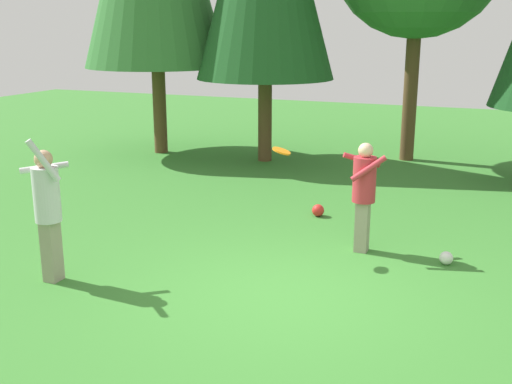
{
  "coord_description": "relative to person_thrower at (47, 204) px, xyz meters",
  "views": [
    {
      "loc": [
        2.39,
        -6.83,
        3.28
      ],
      "look_at": [
        -0.74,
        0.86,
        1.05
      ],
      "focal_mm": 43.74,
      "sensor_mm": 36.0,
      "label": 1
    }
  ],
  "objects": [
    {
      "name": "person_catcher",
      "position": [
        3.53,
        2.64,
        -0.08
      ],
      "size": [
        0.7,
        0.67,
        1.65
      ],
      "rotation": [
        0.0,
        0.0,
        -2.67
      ],
      "color": "gray",
      "rests_on": "ground_plane"
    },
    {
      "name": "person_thrower",
      "position": [
        0.0,
        0.0,
        0.0
      ],
      "size": [
        0.69,
        0.69,
        1.95
      ],
      "rotation": [
        0.0,
        0.0,
        0.71
      ],
      "color": "gray",
      "rests_on": "ground_plane"
    },
    {
      "name": "ball_white",
      "position": [
        4.77,
        2.55,
        -0.96
      ],
      "size": [
        0.19,
        0.19,
        0.19
      ],
      "primitive_type": "sphere",
      "color": "white",
      "rests_on": "ground_plane"
    },
    {
      "name": "ball_red",
      "position": [
        2.43,
        4.08,
        -0.95
      ],
      "size": [
        0.22,
        0.22,
        0.22
      ],
      "primitive_type": "sphere",
      "color": "red",
      "rests_on": "ground_plane"
    },
    {
      "name": "ground_plane",
      "position": [
        3.0,
        0.71,
        -1.06
      ],
      "size": [
        40.0,
        40.0,
        0.0
      ],
      "primitive_type": "plane",
      "color": "#387A2D"
    },
    {
      "name": "frisbee",
      "position": [
        2.44,
        2.09,
        0.49
      ],
      "size": [
        0.31,
        0.31,
        0.1
      ],
      "color": "orange"
    }
  ]
}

